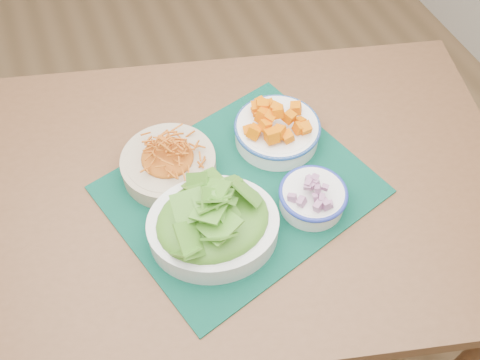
# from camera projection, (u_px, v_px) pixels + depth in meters

# --- Properties ---
(ground) EXTENTS (4.00, 4.00, 0.00)m
(ground) POSITION_uv_depth(u_px,v_px,m) (129.00, 291.00, 1.75)
(ground) COLOR #A0784D
(ground) RESTS_ON ground
(table) EXTENTS (1.27, 1.00, 0.75)m
(table) POSITION_uv_depth(u_px,v_px,m) (239.00, 211.00, 1.17)
(table) COLOR brown
(table) RESTS_ON ground
(placemat) EXTENTS (0.58, 0.52, 0.00)m
(placemat) POSITION_uv_depth(u_px,v_px,m) (240.00, 189.00, 1.07)
(placemat) COLOR #032E23
(placemat) RESTS_ON table
(carrot_bowl) EXTENTS (0.24, 0.24, 0.07)m
(carrot_bowl) POSITION_uv_depth(u_px,v_px,m) (168.00, 162.00, 1.07)
(carrot_bowl) COLOR #C0AD8F
(carrot_bowl) RESTS_ON placemat
(squash_bowl) EXTENTS (0.23, 0.23, 0.09)m
(squash_bowl) POSITION_uv_depth(u_px,v_px,m) (278.00, 125.00, 1.11)
(squash_bowl) COLOR white
(squash_bowl) RESTS_ON placemat
(lettuce_bowl) EXTENTS (0.28, 0.26, 0.11)m
(lettuce_bowl) POSITION_uv_depth(u_px,v_px,m) (213.00, 220.00, 0.96)
(lettuce_bowl) COLOR white
(lettuce_bowl) RESTS_ON placemat
(onion_bowl) EXTENTS (0.16, 0.16, 0.07)m
(onion_bowl) POSITION_uv_depth(u_px,v_px,m) (313.00, 195.00, 1.02)
(onion_bowl) COLOR white
(onion_bowl) RESTS_ON placemat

